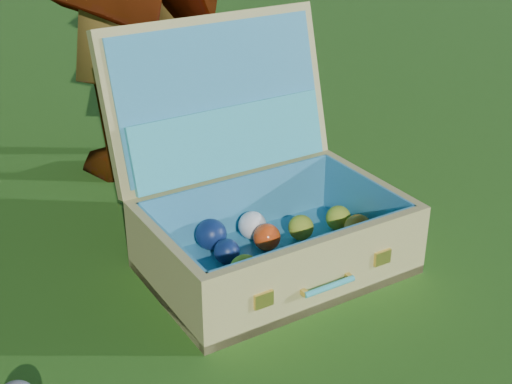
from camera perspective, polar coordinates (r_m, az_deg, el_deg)
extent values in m
plane|color=#215114|center=(1.53, 0.84, -8.61)|extent=(60.00, 60.00, 0.00)
cube|color=tan|center=(1.63, 1.53, -5.91)|extent=(0.58, 0.41, 0.02)
cube|color=tan|center=(1.47, 5.30, -6.59)|extent=(0.56, 0.06, 0.17)
cube|color=tan|center=(1.72, -1.61, -1.17)|extent=(0.56, 0.06, 0.17)
cube|color=tan|center=(1.48, -7.26, -6.35)|extent=(0.04, 0.33, 0.17)
cube|color=tan|center=(1.73, 9.04, -1.31)|extent=(0.04, 0.33, 0.17)
cube|color=teal|center=(1.62, 1.53, -5.52)|extent=(0.54, 0.37, 0.01)
cube|color=teal|center=(1.47, 5.01, -6.02)|extent=(0.52, 0.04, 0.15)
cube|color=teal|center=(1.71, -1.40, -1.04)|extent=(0.52, 0.04, 0.15)
cube|color=teal|center=(1.48, -6.82, -5.89)|extent=(0.03, 0.33, 0.15)
cube|color=teal|center=(1.72, 8.73, -1.12)|extent=(0.03, 0.33, 0.15)
cube|color=tan|center=(1.68, -3.03, 7.69)|extent=(0.57, 0.17, 0.37)
cube|color=teal|center=(1.66, -2.73, 7.69)|extent=(0.52, 0.13, 0.32)
cube|color=#39B0B9|center=(1.67, -2.05, 4.16)|extent=(0.50, 0.09, 0.15)
cube|color=#F2C659|center=(1.39, 0.62, -8.63)|extent=(0.04, 0.01, 0.03)
cube|color=#F2C659|center=(1.54, 10.09, -5.19)|extent=(0.04, 0.01, 0.03)
cylinder|color=#39B0B9|center=(1.46, 5.90, -7.54)|extent=(0.12, 0.02, 0.01)
cube|color=#F2C659|center=(1.43, 3.92, -8.06)|extent=(0.01, 0.02, 0.01)
cube|color=#F2C659|center=(1.49, 7.46, -6.75)|extent=(0.01, 0.02, 0.01)
sphere|color=white|center=(1.43, -2.90, -8.47)|extent=(0.07, 0.07, 0.07)
sphere|color=#AEC32F|center=(1.47, 0.85, -7.75)|extent=(0.06, 0.06, 0.06)
sphere|color=#EA4513|center=(1.52, 4.51, -6.73)|extent=(0.05, 0.05, 0.05)
sphere|color=#AEC32F|center=(1.57, 6.87, -5.38)|extent=(0.06, 0.06, 0.06)
sphere|color=beige|center=(1.63, 10.04, -4.03)|extent=(0.08, 0.08, 0.08)
sphere|color=#AEC32F|center=(1.50, -4.48, -7.23)|extent=(0.06, 0.06, 0.06)
sphere|color=#AEC32F|center=(1.52, -0.87, -6.29)|extent=(0.07, 0.07, 0.07)
sphere|color=#B40E0F|center=(1.58, 2.46, -5.32)|extent=(0.04, 0.04, 0.04)
sphere|color=#B40E0F|center=(1.63, 5.71, -4.52)|extent=(0.04, 0.04, 0.04)
sphere|color=#B17217|center=(1.69, 8.17, -2.91)|extent=(0.07, 0.07, 0.07)
sphere|color=#EA4513|center=(1.55, -5.61, -6.07)|extent=(0.05, 0.05, 0.05)
sphere|color=#0E1E48|center=(1.59, -2.35, -4.78)|extent=(0.06, 0.06, 0.06)
sphere|color=#EA4513|center=(1.64, 0.87, -3.63)|extent=(0.06, 0.06, 0.06)
sphere|color=#AEC32F|center=(1.69, 3.61, -2.85)|extent=(0.06, 0.06, 0.06)
sphere|color=#AEC32F|center=(1.74, 6.60, -2.07)|extent=(0.06, 0.06, 0.06)
sphere|color=white|center=(1.60, -7.21, -4.89)|extent=(0.06, 0.06, 0.06)
sphere|color=#0E1E48|center=(1.65, -3.62, -3.41)|extent=(0.07, 0.07, 0.07)
sphere|color=white|center=(1.69, -0.29, -2.68)|extent=(0.07, 0.07, 0.07)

